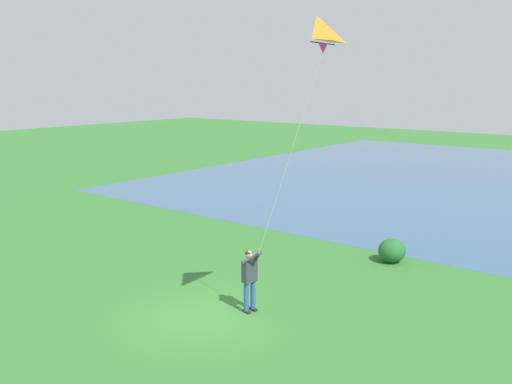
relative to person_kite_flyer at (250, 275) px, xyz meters
name	(u,v)px	position (x,y,z in m)	size (l,w,h in m)	color
ground_plane	(204,317)	(1.03, -0.77, -1.05)	(120.00, 120.00, 0.00)	#33702D
person_kite_flyer	(250,275)	(0.00, 0.00, 0.00)	(0.51, 0.63, 1.83)	#232328
flying_kite	(317,37)	(0.49, 2.28, 6.09)	(1.20, 2.19, 5.81)	orange
lakeside_shrub	(392,251)	(-6.37, 1.24, -0.63)	(0.99, 0.94, 0.83)	#236028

